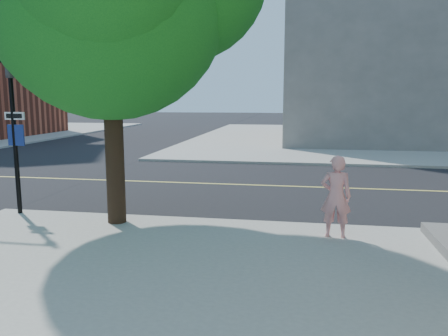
# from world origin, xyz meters

# --- Properties ---
(ground) EXTENTS (140.00, 140.00, 0.00)m
(ground) POSITION_xyz_m (0.00, 0.00, 0.00)
(ground) COLOR black
(ground) RESTS_ON ground
(road_ew) EXTENTS (140.00, 9.00, 0.01)m
(road_ew) POSITION_xyz_m (0.00, 4.50, 0.01)
(road_ew) COLOR black
(road_ew) RESTS_ON ground
(sidewalk_ne) EXTENTS (29.00, 25.00, 0.12)m
(sidewalk_ne) POSITION_xyz_m (13.50, 21.50, 0.06)
(sidewalk_ne) COLOR #9A9991
(sidewalk_ne) RESTS_ON ground
(filler_ne) EXTENTS (18.00, 16.00, 14.00)m
(filler_ne) POSITION_xyz_m (14.00, 22.00, 7.12)
(filler_ne) COLOR slate
(filler_ne) RESTS_ON sidewalk_ne
(man_on_phone) EXTENTS (0.59, 0.40, 1.58)m
(man_on_phone) POSITION_xyz_m (6.67, -0.89, 0.91)
(man_on_phone) COLOR pink
(man_on_phone) RESTS_ON sidewalk_se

